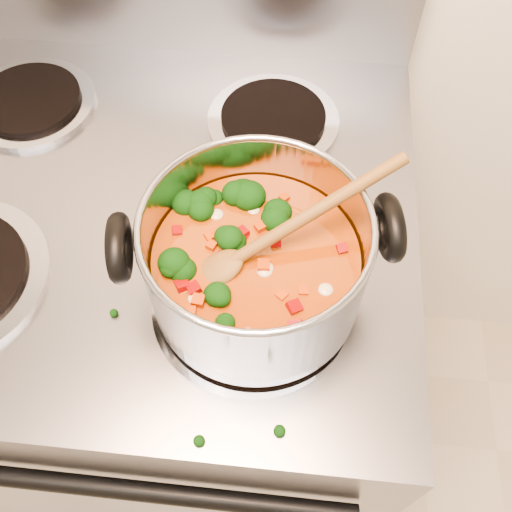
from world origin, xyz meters
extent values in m
cube|color=gray|center=(-0.06, 1.16, 0.46)|extent=(0.78, 0.67, 0.92)
cylinder|color=black|center=(-0.06, 0.81, 0.80)|extent=(0.66, 0.02, 0.02)
cylinder|color=#A5A5AD|center=(0.13, 1.01, 0.92)|extent=(0.23, 0.23, 0.01)
cylinder|color=black|center=(0.13, 1.01, 0.93)|extent=(0.18, 0.18, 0.01)
cylinder|color=#A5A5AD|center=(-0.24, 1.31, 0.92)|extent=(0.19, 0.19, 0.01)
cylinder|color=black|center=(-0.24, 1.31, 0.93)|extent=(0.15, 0.15, 0.01)
cylinder|color=#A5A5AD|center=(0.13, 1.31, 0.92)|extent=(0.19, 0.19, 0.01)
cylinder|color=black|center=(0.13, 1.31, 0.93)|extent=(0.15, 0.15, 0.01)
cylinder|color=#ABABB3|center=(0.13, 1.02, 1.00)|extent=(0.24, 0.24, 0.13)
torus|color=#ABABB3|center=(0.13, 1.02, 1.07)|extent=(0.24, 0.24, 0.01)
cylinder|color=#9C430E|center=(0.13, 1.02, 0.98)|extent=(0.22, 0.22, 0.07)
torus|color=black|center=(-0.01, 0.99, 1.05)|extent=(0.03, 0.08, 0.08)
torus|color=black|center=(0.26, 1.05, 1.05)|extent=(0.03, 0.08, 0.08)
ellipsoid|color=black|center=(0.21, 1.07, 1.01)|extent=(0.04, 0.04, 0.03)
ellipsoid|color=black|center=(0.12, 0.93, 1.01)|extent=(0.04, 0.04, 0.03)
ellipsoid|color=black|center=(0.11, 1.04, 1.01)|extent=(0.04, 0.04, 0.03)
ellipsoid|color=black|center=(0.05, 1.03, 1.01)|extent=(0.04, 0.04, 0.03)
ellipsoid|color=black|center=(0.15, 0.93, 1.01)|extent=(0.04, 0.04, 0.03)
ellipsoid|color=black|center=(0.06, 1.01, 1.01)|extent=(0.04, 0.04, 0.03)
ellipsoid|color=black|center=(0.13, 0.94, 1.01)|extent=(0.04, 0.04, 0.03)
ellipsoid|color=black|center=(0.20, 1.08, 1.01)|extent=(0.04, 0.04, 0.03)
ellipsoid|color=maroon|center=(0.14, 1.01, 1.01)|extent=(0.01, 0.01, 0.01)
ellipsoid|color=maroon|center=(0.17, 1.09, 1.01)|extent=(0.01, 0.01, 0.01)
ellipsoid|color=maroon|center=(0.06, 1.01, 1.01)|extent=(0.01, 0.01, 0.01)
ellipsoid|color=maroon|center=(0.18, 1.08, 1.01)|extent=(0.01, 0.01, 0.01)
ellipsoid|color=maroon|center=(0.19, 0.96, 1.01)|extent=(0.01, 0.01, 0.01)
ellipsoid|color=maroon|center=(0.14, 0.95, 1.01)|extent=(0.01, 0.01, 0.01)
ellipsoid|color=maroon|center=(0.15, 1.00, 1.01)|extent=(0.01, 0.01, 0.01)
ellipsoid|color=maroon|center=(0.14, 0.99, 1.01)|extent=(0.01, 0.01, 0.01)
ellipsoid|color=maroon|center=(0.06, 1.08, 1.01)|extent=(0.01, 0.01, 0.01)
ellipsoid|color=maroon|center=(0.07, 0.99, 1.01)|extent=(0.01, 0.01, 0.01)
ellipsoid|color=#A83609|center=(0.14, 1.05, 1.01)|extent=(0.01, 0.01, 0.01)
ellipsoid|color=#A83609|center=(0.20, 1.04, 1.01)|extent=(0.01, 0.01, 0.01)
ellipsoid|color=#A83609|center=(0.05, 1.03, 1.01)|extent=(0.01, 0.01, 0.01)
ellipsoid|color=#A83609|center=(0.10, 1.05, 1.01)|extent=(0.01, 0.01, 0.01)
ellipsoid|color=#A83609|center=(0.08, 1.04, 1.01)|extent=(0.01, 0.01, 0.01)
ellipsoid|color=#A83609|center=(0.21, 1.04, 1.01)|extent=(0.01, 0.01, 0.01)
ellipsoid|color=#A83609|center=(0.17, 0.95, 1.01)|extent=(0.01, 0.01, 0.01)
ellipsoid|color=#A83609|center=(0.15, 0.93, 1.01)|extent=(0.01, 0.01, 0.01)
ellipsoid|color=#A83609|center=(0.11, 0.94, 1.01)|extent=(0.01, 0.01, 0.01)
ellipsoid|color=#A83609|center=(0.09, 0.97, 1.01)|extent=(0.01, 0.01, 0.01)
ellipsoid|color=#A83609|center=(0.14, 0.94, 1.01)|extent=(0.01, 0.01, 0.01)
ellipsoid|color=#A83609|center=(0.17, 1.07, 1.01)|extent=(0.01, 0.01, 0.01)
ellipsoid|color=beige|center=(0.20, 1.05, 1.01)|extent=(0.02, 0.02, 0.01)
ellipsoid|color=beige|center=(0.06, 1.00, 1.01)|extent=(0.02, 0.02, 0.01)
ellipsoid|color=beige|center=(0.20, 1.07, 1.01)|extent=(0.02, 0.02, 0.01)
ellipsoid|color=beige|center=(0.09, 0.96, 1.01)|extent=(0.02, 0.02, 0.01)
ellipsoid|color=beige|center=(0.11, 1.00, 1.01)|extent=(0.02, 0.02, 0.01)
ellipsoid|color=beige|center=(0.11, 1.10, 1.01)|extent=(0.02, 0.02, 0.01)
ellipsoid|color=beige|center=(0.19, 1.07, 1.01)|extent=(0.02, 0.02, 0.01)
ellipsoid|color=brown|center=(0.09, 1.00, 1.01)|extent=(0.08, 0.07, 0.04)
cylinder|color=brown|center=(0.18, 1.05, 1.05)|extent=(0.19, 0.12, 0.10)
ellipsoid|color=black|center=(0.14, 1.22, 0.92)|extent=(0.01, 0.01, 0.01)
ellipsoid|color=black|center=(-0.07, 0.94, 0.92)|extent=(0.01, 0.01, 0.01)
ellipsoid|color=black|center=(0.17, 1.16, 0.92)|extent=(0.01, 0.01, 0.01)
camera|label=1|loc=(0.16, 0.70, 1.52)|focal=40.00mm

